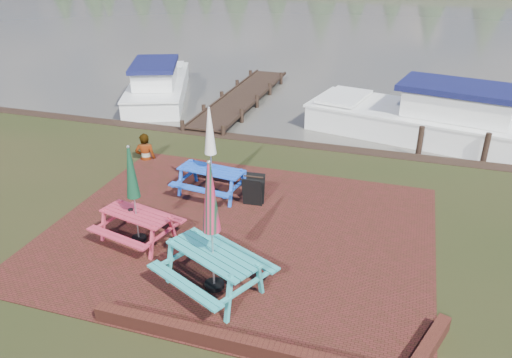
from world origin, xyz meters
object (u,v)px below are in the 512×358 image
object	(u,v)px
jetty	(241,98)
boat_jetty	(158,86)
picnic_table_teal	(213,247)
person	(143,134)
boat_near	(431,120)
picnic_table_blue	(211,165)
picnic_table_red	(136,209)
chalkboard	(253,190)

from	to	relation	value
jetty	boat_jetty	bearing A→B (deg)	-174.54
picnic_table_teal	person	distance (m)	7.00
jetty	boat_near	xyz separation A→B (m)	(7.84, -1.78, 0.36)
picnic_table_blue	person	xyz separation A→B (m)	(-2.91, 1.56, 0.00)
picnic_table_teal	picnic_table_red	world-z (taller)	picnic_table_teal
picnic_table_red	boat_jetty	xyz separation A→B (m)	(-5.19, 10.93, -0.43)
jetty	picnic_table_blue	bearing A→B (deg)	-76.11
picnic_table_blue	boat_jetty	size ratio (longest dim) A/B	0.34
picnic_table_blue	person	bearing A→B (deg)	158.66
boat_jetty	picnic_table_red	bearing A→B (deg)	-86.17
boat_jetty	picnic_table_teal	bearing A→B (deg)	-79.55
picnic_table_red	jetty	size ratio (longest dim) A/B	0.26
picnic_table_red	person	size ratio (longest dim) A/B	1.36
picnic_table_teal	boat_near	bearing A→B (deg)	94.55
picnic_table_red	jetty	distance (m)	11.40
chalkboard	picnic_table_red	bearing A→B (deg)	-133.29
boat_jetty	boat_near	xyz separation A→B (m)	(11.66, -1.41, 0.08)
person	chalkboard	bearing A→B (deg)	137.07
chalkboard	person	xyz separation A→B (m)	(-4.19, 1.80, 0.44)
picnic_table_blue	chalkboard	bearing A→B (deg)	-3.84
picnic_table_teal	person	bearing A→B (deg)	155.81
boat_near	boat_jetty	bearing A→B (deg)	95.34
boat_jetty	chalkboard	bearing A→B (deg)	-71.15
jetty	boat_near	world-z (taller)	boat_near
picnic_table_red	person	xyz separation A→B (m)	(-2.16, 4.25, 0.04)
picnic_table_teal	boat_near	size ratio (longest dim) A/B	0.31
jetty	person	bearing A→B (deg)	-96.38
picnic_table_teal	jetty	bearing A→B (deg)	132.46
picnic_table_red	boat_near	size ratio (longest dim) A/B	0.27
jetty	picnic_table_teal	bearing A→B (deg)	-73.34
picnic_table_blue	boat_near	size ratio (longest dim) A/B	0.28
picnic_table_teal	picnic_table_blue	xyz separation A→B (m)	(-1.58, 3.80, -0.10)
chalkboard	boat_jetty	distance (m)	11.13
picnic_table_teal	boat_near	distance (m)	11.41
picnic_table_teal	picnic_table_blue	bearing A→B (deg)	138.42
picnic_table_blue	jetty	world-z (taller)	picnic_table_blue
boat_jetty	person	xyz separation A→B (m)	(3.03, -6.68, 0.47)
chalkboard	boat_near	distance (m)	8.34
boat_jetty	jetty	bearing A→B (deg)	-16.10
picnic_table_red	jetty	bearing A→B (deg)	110.07
picnic_table_red	jetty	xyz separation A→B (m)	(-1.37, 11.29, -0.71)
boat_jetty	person	size ratio (longest dim) A/B	4.15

